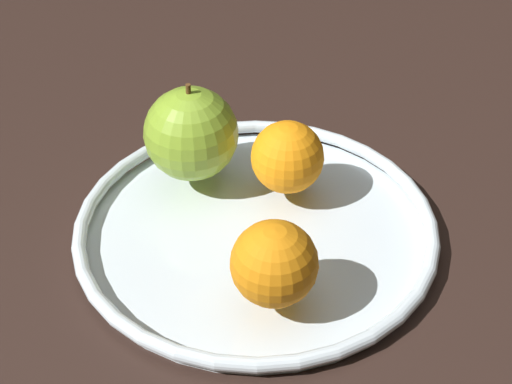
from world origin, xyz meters
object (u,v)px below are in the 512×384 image
object	(u,v)px
orange_center	(274,264)
apple	(191,134)
orange_front_right	(287,157)
fruit_bowl	(256,228)

from	to	relation	value
orange_center	apple	bearing A→B (deg)	-133.13
orange_front_right	orange_center	bearing A→B (deg)	16.28
apple	orange_center	bearing A→B (deg)	46.87
orange_center	orange_front_right	distance (cm)	13.25
fruit_bowl	orange_front_right	size ratio (longest dim) A/B	4.84
fruit_bowl	orange_center	size ratio (longest dim) A/B	4.70
fruit_bowl	apple	xyz separation A→B (cm)	(-4.01, -7.77, 5.06)
orange_center	orange_front_right	size ratio (longest dim) A/B	1.03
apple	orange_center	xyz separation A→B (cm)	(11.49, 12.27, -0.90)
fruit_bowl	apple	size ratio (longest dim) A/B	3.36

